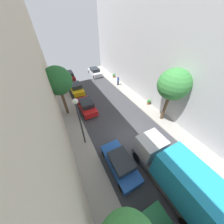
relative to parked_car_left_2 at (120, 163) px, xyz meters
name	(u,v)px	position (x,y,z in m)	size (l,w,h in m)	color
ground	(130,136)	(2.70, 2.40, -0.72)	(32.00, 32.00, 0.00)	#38383D
sidewalk_left	(86,155)	(-2.30, 2.40, -0.64)	(2.00, 44.00, 0.15)	gray
sidewalk_right	(163,121)	(7.70, 2.40, -0.64)	(2.00, 44.00, 0.15)	gray
building_right	(221,42)	(11.70, 2.40, 7.65)	(6.00, 44.00, 16.74)	#B2B2B7
parked_car_left_2	(120,163)	(0.00, 0.00, 0.00)	(1.78, 4.20, 1.57)	#194799
parked_car_left_3	(87,106)	(0.00, 8.99, 0.00)	(1.78, 4.20, 1.57)	red
parked_car_left_4	(76,88)	(0.00, 14.57, 0.00)	(1.78, 4.20, 1.57)	gold
parked_car_left_5	(69,76)	(0.00, 20.29, 0.00)	(1.78, 4.20, 1.57)	maroon
parked_car_right_2	(95,72)	(5.40, 19.87, 0.00)	(1.78, 4.20, 1.57)	silver
delivery_truck	(176,175)	(2.70, -2.91, 1.07)	(2.26, 6.60, 3.38)	#4C4C51
pedestrian	(118,80)	(7.42, 13.27, 0.35)	(0.40, 0.36, 1.72)	#2D334C
street_tree_1	(174,85)	(7.77, 2.84, 4.09)	(3.24, 3.24, 6.32)	brown
street_tree_2	(58,81)	(-2.54, 9.45, 3.98)	(3.15, 3.15, 6.16)	brown
potted_plant_2	(114,75)	(8.31, 16.60, -0.13)	(0.50, 0.50, 0.81)	brown
potted_plant_4	(149,102)	(8.35, 5.93, -0.13)	(0.50, 0.50, 0.81)	brown
lamp_post	(79,117)	(-1.90, 3.82, 2.97)	(0.44, 0.44, 5.36)	#333338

